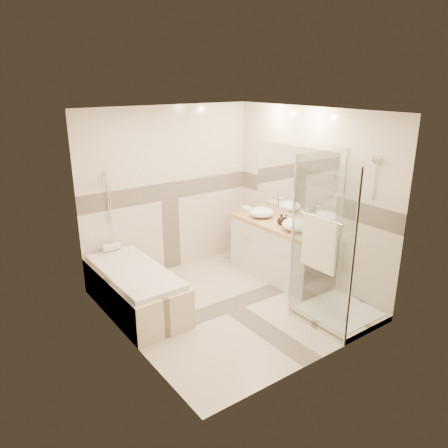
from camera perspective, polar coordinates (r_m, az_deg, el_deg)
room at (r=5.41m, az=1.09°, el=1.35°), size 2.82×3.02×2.52m
bathtub at (r=5.77m, az=-11.56°, el=-8.08°), size 0.75×1.70×0.56m
vanity at (r=6.55m, az=7.04°, el=-3.39°), size 0.58×1.62×0.85m
shower_enclosure at (r=5.53m, az=13.81°, el=-7.22°), size 0.96×0.93×2.04m
vessel_sink_near at (r=6.63m, az=4.92°, el=1.55°), size 0.39×0.39×0.15m
vessel_sink_far at (r=6.10m, az=9.57°, el=-0.07°), size 0.44×0.44×0.17m
faucet_near at (r=6.75m, az=6.33°, el=2.43°), size 0.10×0.03×0.25m
faucet_far at (r=6.22m, az=11.01°, el=1.02°), size 0.12×0.03×0.29m
amenity_bottle_a at (r=6.26m, az=8.04°, el=0.48°), size 0.09×0.10×0.17m
amenity_bottle_b at (r=6.32m, az=7.51°, el=0.63°), size 0.16×0.16×0.16m
folded_towels at (r=6.90m, az=3.01°, el=1.92°), size 0.18×0.25×0.07m
rolled_towel at (r=6.29m, az=-14.51°, el=-2.96°), size 0.24×0.11×0.11m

